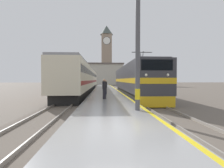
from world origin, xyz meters
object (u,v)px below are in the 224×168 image
Objects in this scene: catenary_mast at (139,34)px; second_waiting_passenger at (106,87)px; person_on_platform at (104,88)px; locomotive_train at (133,81)px; passenger_train at (85,79)px; clock_tower at (107,53)px.

second_waiting_passenger is at bearing 98.87° from catenary_mast.
locomotive_train is at bearing 60.29° from person_on_platform.
passenger_train is (-7.05, 8.92, 0.25)m from locomotive_train.
locomotive_train reaches higher than passenger_train.
catenary_mast is at bearing -81.13° from second_waiting_passenger.
person_on_platform is (3.27, -15.53, -0.89)m from passenger_train.
second_waiting_passenger is (3.49, -10.78, -0.94)m from passenger_train.
locomotive_train is at bearing 81.31° from catenary_mast.
person_on_platform is 67.19m from clock_tower.
clock_tower is (5.06, 50.34, 12.30)m from passenger_train.
locomotive_train is 7.64m from person_on_platform.
passenger_train is at bearing 103.52° from catenary_mast.
catenary_mast is 72.39m from clock_tower.
second_waiting_passenger is (-3.56, -1.86, -0.70)m from locomotive_train.
second_waiting_passenger is 0.06× the size of clock_tower.
clock_tower is (-1.99, 59.25, 12.54)m from locomotive_train.
person_on_platform is 1.05× the size of second_waiting_passenger.
person_on_platform is at bearing -78.09° from passenger_train.
locomotive_train is 0.72× the size of clock_tower.
locomotive_train is at bearing -51.69° from passenger_train.
catenary_mast reaches higher than person_on_platform.
clock_tower is (1.78, 65.86, 13.18)m from person_on_platform.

